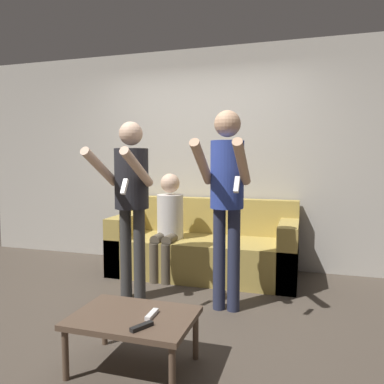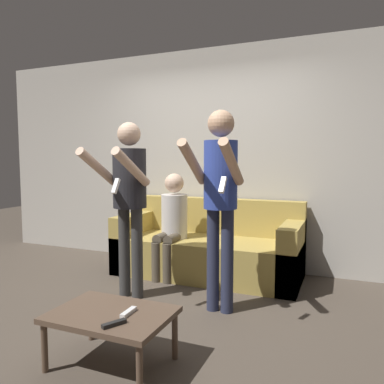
{
  "view_description": "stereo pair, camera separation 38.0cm",
  "coord_description": "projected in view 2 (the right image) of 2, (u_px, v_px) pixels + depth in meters",
  "views": [
    {
      "loc": [
        1.24,
        -2.98,
        1.33
      ],
      "look_at": [
        0.14,
        0.65,
        1.0
      ],
      "focal_mm": 35.0,
      "sensor_mm": 36.0,
      "label": 1
    },
    {
      "loc": [
        1.6,
        -2.86,
        1.33
      ],
      "look_at": [
        0.14,
        0.65,
        1.0
      ],
      "focal_mm": 35.0,
      "sensor_mm": 36.0,
      "label": 2
    }
  ],
  "objects": [
    {
      "name": "coffee_table",
      "position": [
        111.0,
        318.0,
        2.41
      ],
      "size": [
        0.76,
        0.54,
        0.35
      ],
      "color": "brown",
      "rests_on": "ground_plane"
    },
    {
      "name": "person_standing_right",
      "position": [
        220.0,
        189.0,
        3.19
      ],
      "size": [
        0.41,
        0.64,
        1.75
      ],
      "color": "#282D47",
      "rests_on": "ground_plane"
    },
    {
      "name": "couch",
      "position": [
        208.0,
        250.0,
        4.33
      ],
      "size": [
        2.1,
        0.86,
        0.86
      ],
      "color": "#AD9347",
      "rests_on": "ground_plane"
    },
    {
      "name": "wall_back",
      "position": [
        211.0,
        158.0,
        4.7
      ],
      "size": [
        6.4,
        0.06,
        2.7
      ],
      "color": "#B7B2A8",
      "rests_on": "ground_plane"
    },
    {
      "name": "person_seated",
      "position": [
        172.0,
        220.0,
        4.26
      ],
      "size": [
        0.3,
        0.53,
        1.17
      ],
      "color": "brown",
      "rests_on": "ground_plane"
    },
    {
      "name": "remote_near",
      "position": [
        114.0,
        324.0,
        2.21
      ],
      "size": [
        0.1,
        0.15,
        0.02
      ],
      "color": "black",
      "rests_on": "coffee_table"
    },
    {
      "name": "ground_plane",
      "position": [
        150.0,
        308.0,
        3.35
      ],
      "size": [
        14.0,
        14.0,
        0.0
      ],
      "primitive_type": "plane",
      "color": "#4C4238"
    },
    {
      "name": "person_standing_left",
      "position": [
        129.0,
        189.0,
        3.54
      ],
      "size": [
        0.44,
        0.7,
        1.68
      ],
      "color": "#383838",
      "rests_on": "ground_plane"
    },
    {
      "name": "remote_far",
      "position": [
        128.0,
        312.0,
        2.37
      ],
      "size": [
        0.04,
        0.15,
        0.02
      ],
      "color": "white",
      "rests_on": "coffee_table"
    }
  ]
}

